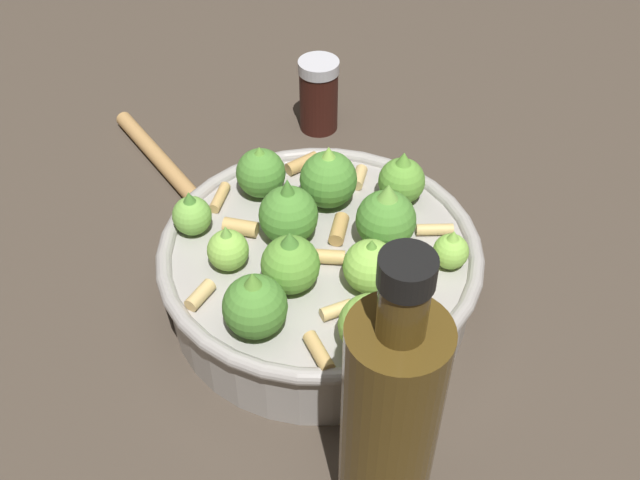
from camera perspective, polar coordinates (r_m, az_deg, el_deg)
ground_plane at (r=0.63m, az=-0.00°, el=-4.59°), size 2.40×2.40×0.00m
cooking_pan at (r=0.60m, az=0.02°, el=-1.84°), size 0.26×0.26×0.12m
pepper_shaker at (r=0.79m, az=-0.10°, el=11.01°), size 0.04×0.04×0.08m
olive_oil_bottle at (r=0.45m, az=5.34°, el=-13.59°), size 0.06×0.06×0.23m
wooden_spoon at (r=0.75m, az=-11.18°, el=4.96°), size 0.11×0.20×0.02m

